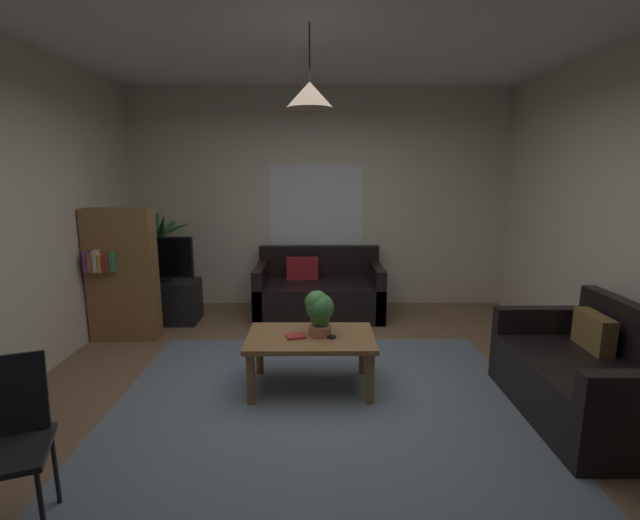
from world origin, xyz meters
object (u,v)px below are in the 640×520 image
object	(u,v)px
couch_right_side	(590,381)
tv	(157,259)
folding_chair	(5,436)
potted_plant_on_table	(319,310)
bookshelf_corner	(122,274)
remote_on_table_0	(326,336)
book_on_table_0	(296,336)
couch_under_window	(319,293)
coffee_table	(311,344)
tv_stand	(160,301)
pendant_lamp	(310,95)
potted_palm_corner	(158,260)

from	to	relation	value
couch_right_side	tv	distance (m)	4.42
couch_right_side	folding_chair	bearing A→B (deg)	-73.86
potted_plant_on_table	bookshelf_corner	bearing A→B (deg)	152.06
remote_on_table_0	tv	bearing A→B (deg)	80.50
folding_chair	book_on_table_0	bearing A→B (deg)	46.73
couch_under_window	coffee_table	distance (m)	1.94
book_on_table_0	potted_plant_on_table	size ratio (longest dim) A/B	0.42
potted_plant_on_table	tv_stand	size ratio (longest dim) A/B	0.41
bookshelf_corner	pendant_lamp	world-z (taller)	pendant_lamp
pendant_lamp	tv	bearing A→B (deg)	137.71
tv_stand	folding_chair	size ratio (longest dim) A/B	1.03
remote_on_table_0	bookshelf_corner	size ratio (longest dim) A/B	0.11
remote_on_table_0	tv_stand	world-z (taller)	tv_stand
coffee_table	remote_on_table_0	bearing A→B (deg)	-13.89
tv_stand	bookshelf_corner	world-z (taller)	bookshelf_corner
remote_on_table_0	folding_chair	size ratio (longest dim) A/B	0.18
couch_right_side	pendant_lamp	world-z (taller)	pendant_lamp
remote_on_table_0	tv	size ratio (longest dim) A/B	0.19
couch_right_side	pendant_lamp	bearing A→B (deg)	-102.76
remote_on_table_0	tv	xyz separation A→B (m)	(-1.94, 1.68, 0.30)
potted_plant_on_table	pendant_lamp	size ratio (longest dim) A/B	0.62
couch_right_side	potted_palm_corner	xyz separation A→B (m)	(-4.01, 2.61, 0.38)
bookshelf_corner	couch_right_side	bearing A→B (deg)	-21.46
tv_stand	potted_palm_corner	world-z (taller)	potted_palm_corner
remote_on_table_0	pendant_lamp	bearing A→B (deg)	107.55
remote_on_table_0	potted_palm_corner	bearing A→B (deg)	75.35
couch_under_window	pendant_lamp	bearing A→B (deg)	-92.09
remote_on_table_0	potted_plant_on_table	size ratio (longest dim) A/B	0.43
couch_under_window	folding_chair	size ratio (longest dim) A/B	1.78
bookshelf_corner	pendant_lamp	distance (m)	2.81
folding_chair	pendant_lamp	world-z (taller)	pendant_lamp
book_on_table_0	tv	distance (m)	2.41
couch_under_window	couch_right_side	distance (m)	3.09
bookshelf_corner	remote_on_table_0	bearing A→B (deg)	-28.54
couch_under_window	potted_palm_corner	bearing A→B (deg)	173.90
folding_chair	potted_palm_corner	bearing A→B (deg)	97.98
potted_palm_corner	pendant_lamp	xyz separation A→B (m)	(1.98, -2.15, 1.66)
tv	folding_chair	xyz separation A→B (m)	(0.35, -3.12, -0.26)
book_on_table_0	pendant_lamp	xyz separation A→B (m)	(0.12, 0.04, 1.85)
couch_right_side	coffee_table	xyz separation A→B (m)	(-2.03, 0.46, 0.11)
couch_right_side	bookshelf_corner	world-z (taller)	bookshelf_corner
tv	book_on_table_0	bearing A→B (deg)	-44.94
couch_under_window	bookshelf_corner	world-z (taller)	bookshelf_corner
pendant_lamp	potted_palm_corner	bearing A→B (deg)	132.57
couch_under_window	potted_plant_on_table	distance (m)	1.95
couch_under_window	pendant_lamp	distance (m)	2.82
tv	pendant_lamp	distance (m)	2.90
coffee_table	potted_plant_on_table	world-z (taller)	potted_plant_on_table
book_on_table_0	tv_stand	xyz separation A→B (m)	(-1.70, 1.71, -0.22)
book_on_table_0	couch_right_side	bearing A→B (deg)	-11.05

